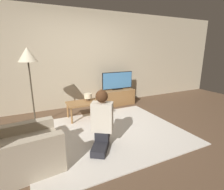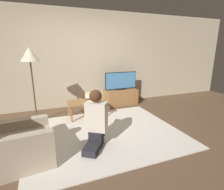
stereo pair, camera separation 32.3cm
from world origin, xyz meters
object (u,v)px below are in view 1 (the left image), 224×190
Objects in this scene: tv at (117,81)px; armchair at (21,150)px; person_kneeling at (102,119)px; table_lamp at (88,96)px; coffee_table at (86,104)px; floor_lamp at (28,60)px.

tv is 0.98× the size of armchair.
tv is 1.00× the size of person_kneeling.
armchair is at bearing -140.70° from tv.
person_kneeling is 5.27× the size of table_lamp.
coffee_table is at bearing -61.79° from person_kneeling.
armchair is at bearing -98.62° from floor_lamp.
armchair reaches higher than tv.
coffee_table is 1.50m from floor_lamp.
coffee_table is 0.87× the size of armchair.
tv is 3.26m from armchair.
person_kneeling is (0.97, -1.40, -0.90)m from floor_lamp.
tv is at bearing 28.07° from table_lamp.
floor_lamp is 1.71× the size of person_kneeling.
tv is at bearing -56.14° from armchair.
floor_lamp is 1.68× the size of armchair.
coffee_table is at bearing -150.64° from tv.
person_kneeling reaches higher than armchair.
floor_lamp is 9.01× the size of table_lamp.
coffee_table is 4.68× the size of table_lamp.
armchair reaches higher than coffee_table.
armchair is at bearing 38.61° from person_kneeling.
table_lamp is at bearing -65.16° from person_kneeling.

